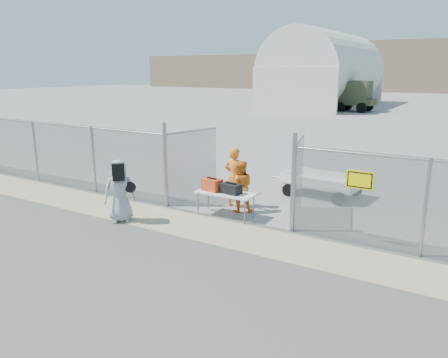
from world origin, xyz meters
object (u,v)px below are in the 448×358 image
Objects in this scene: security_worker_left at (235,178)px; utility_trailer at (322,185)px; folding_table at (226,204)px; visitor at (120,191)px; security_worker_right at (241,186)px.

security_worker_left reaches higher than utility_trailer.
utility_trailer reaches higher than folding_table.
visitor is at bearing -143.13° from folding_table.
folding_table is 0.73m from security_worker_right.
utility_trailer is (1.48, 2.75, -0.37)m from security_worker_right.
folding_table is at bearing -4.17° from visitor.
visitor is at bearing -121.32° from utility_trailer.
security_worker_left is 3.33m from visitor.
security_worker_left reaches higher than visitor.
security_worker_right is at bearing 2.35° from visitor.
security_worker_left is 0.58× the size of utility_trailer.
security_worker_right is (0.36, -0.30, -0.15)m from security_worker_left.
visitor reaches higher than security_worker_right.
security_worker_right is at bearing -112.86° from utility_trailer.
utility_trailer is at bearing -147.88° from security_worker_right.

